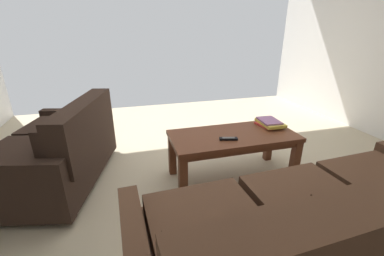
{
  "coord_description": "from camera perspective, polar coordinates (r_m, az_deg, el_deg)",
  "views": [
    {
      "loc": [
        0.71,
        2.23,
        1.38
      ],
      "look_at": [
        0.26,
        0.6,
        0.71
      ],
      "focal_mm": 23.27,
      "sensor_mm": 36.0,
      "label": 1
    }
  ],
  "objects": [
    {
      "name": "ground_plane",
      "position": [
        2.73,
        1.79,
        -8.97
      ],
      "size": [
        5.26,
        4.97,
        0.01
      ],
      "primitive_type": "cube",
      "color": "beige"
    },
    {
      "name": "sofa_main",
      "position": [
        1.56,
        27.95,
        -21.83
      ],
      "size": [
        1.99,
        0.9,
        0.86
      ],
      "color": "black",
      "rests_on": "ground"
    },
    {
      "name": "loveseat_near",
      "position": [
        2.62,
        -27.93,
        -4.44
      ],
      "size": [
        1.07,
        1.44,
        0.8
      ],
      "color": "black",
      "rests_on": "ground"
    },
    {
      "name": "coffee_table",
      "position": [
        2.4,
        9.37,
        -2.98
      ],
      "size": [
        1.18,
        0.55,
        0.47
      ],
      "color": "brown",
      "rests_on": "ground"
    },
    {
      "name": "book_stack",
      "position": [
        2.65,
        17.37,
        1.15
      ],
      "size": [
        0.23,
        0.29,
        0.06
      ],
      "color": "#C63833",
      "rests_on": "coffee_table"
    },
    {
      "name": "tv_remote",
      "position": [
        2.24,
        8.37,
        -2.44
      ],
      "size": [
        0.17,
        0.08,
        0.02
      ],
      "color": "black",
      "rests_on": "coffee_table"
    }
  ]
}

